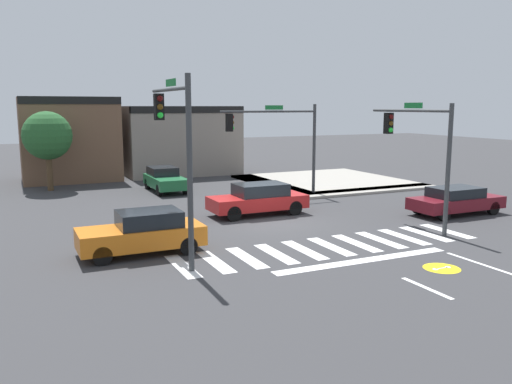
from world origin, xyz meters
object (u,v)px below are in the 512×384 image
Objects in this scene: car_red at (258,199)px; car_green at (165,179)px; car_orange at (143,232)px; traffic_signal_northeast at (277,132)px; roadside_tree at (47,136)px; traffic_signal_southeast at (418,141)px; car_maroon at (456,200)px; traffic_signal_southwest at (175,136)px.

car_red is 1.11× the size of car_green.
car_green is 13.90m from car_orange.
traffic_signal_northeast is 1.41× the size of car_green.
car_green is at bearing -27.58° from roadside_tree.
traffic_signal_southeast is 7.79m from car_red.
traffic_signal_northeast is at bearing -53.95° from car_maroon.
car_maroon is at bearing -178.38° from car_orange.
car_green is 0.86× the size of roadside_tree.
car_maroon is (3.62, 1.22, -3.03)m from traffic_signal_southeast.
car_orange is at bearing 39.60° from traffic_signal_southwest.
traffic_signal_southwest reaches higher than traffic_signal_southeast.
roadside_tree is (-17.19, 16.07, 2.68)m from car_maroon.
traffic_signal_southeast is 1.15× the size of car_maroon.
traffic_signal_northeast is (8.63, 9.34, -0.49)m from traffic_signal_southwest.
car_maroon is at bearing 126.05° from traffic_signal_northeast.
car_maroon is at bearing 40.36° from car_green.
car_orange is at bearing -146.33° from car_red.
car_orange reaches higher than car_maroon.
traffic_signal_southeast reaches higher than car_green.
car_green is at bearing -49.64° from car_maroon.
traffic_signal_southwest is 17.88m from roadside_tree.
car_green reaches higher than car_maroon.
car_maroon is 0.99× the size of car_red.
traffic_signal_northeast reaches higher than car_red.
traffic_signal_southwest reaches higher than roadside_tree.
car_green is 0.97× the size of car_orange.
traffic_signal_southwest is at bearing -135.71° from car_red.
traffic_signal_southwest reaches higher than car_orange.
traffic_signal_northeast reaches higher than car_green.
car_maroon is 1.07× the size of car_orange.
traffic_signal_northeast is 12.95m from car_orange.
car_red reaches higher than car_maroon.
car_maroon is 23.68m from roadside_tree.
traffic_signal_northeast is at bearing 12.79° from traffic_signal_southeast.
traffic_signal_southeast is 21.98m from roadside_tree.
car_red is 7.90m from car_orange.
roadside_tree is (-11.52, 8.28, -0.34)m from traffic_signal_northeast.
car_green is at bearing -13.61° from traffic_signal_southwest.
roadside_tree is at bearing 9.30° from traffic_signal_southwest.
car_green is at bearing 27.30° from traffic_signal_southeast.
traffic_signal_northeast reaches higher than car_orange.
traffic_signal_southeast is 12.00m from car_orange.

